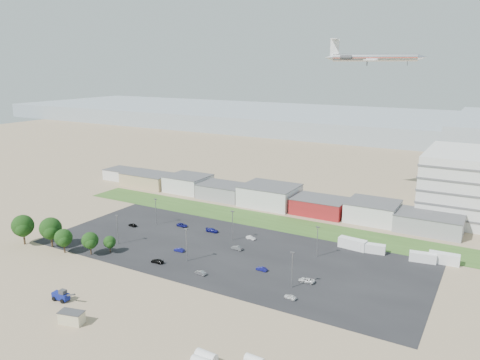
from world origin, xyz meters
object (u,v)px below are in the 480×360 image
Objects in this scene: parked_car_5 at (133,225)px; parked_car_13 at (200,273)px; parked_car_3 at (157,261)px; parked_car_2 at (290,297)px; telehandler at (61,295)px; portable_shed at (72,317)px; box_trailer_a at (352,244)px; parked_car_7 at (237,248)px; parked_car_4 at (179,250)px; parked_car_0 at (306,280)px; parked_car_6 at (212,230)px; parked_car_1 at (262,269)px; parked_car_9 at (182,225)px; tree_far_left at (23,228)px; parked_car_11 at (251,238)px; storage_tank_nw at (206,356)px; airliner at (374,57)px.

parked_car_13 is at bearing 70.93° from parked_car_5.
parked_car_3 reaches higher than parked_car_5.
telehandler is at bearing -51.67° from parked_car_2.
portable_shed is 0.65× the size of box_trailer_a.
parked_car_7 reaches higher than parked_car_5.
parked_car_5 is (-32.61, 55.47, -0.83)m from portable_shed.
parked_car_0 is at bearing 85.54° from parked_car_4.
parked_car_6 is 1.32× the size of parked_car_13.
parked_car_6 is 33.73m from parked_car_13.
box_trailer_a is 33.55m from parked_car_1.
portable_shed is 1.31× the size of parked_car_0.
parked_car_7 is at bearing -101.51° from parked_car_9.
parked_car_5 is 0.76× the size of parked_car_6.
parked_car_0 is (89.21, 19.76, -4.97)m from tree_far_left.
parked_car_13 is at bearing 58.58° from portable_shed.
parked_car_1 is (-17.36, -28.69, -1.08)m from box_trailer_a.
box_trailer_a is 47.45m from parked_car_6.
telehandler is at bearing 30.11° from parked_car_5.
box_trailer_a is at bearing -67.43° from parked_car_11.
storage_tank_nw is at bearing -133.97° from parked_car_9.
portable_shed is 1.63× the size of parked_car_5.
parked_car_2 is (3.91, 31.53, -0.76)m from storage_tank_nw.
parked_car_5 is 43.32m from parked_car_7.
storage_tank_nw is 79.71m from parked_car_9.
parked_car_0 is 1.32× the size of parked_car_2.
parked_car_4 is at bearing 132.22° from storage_tank_nw.
portable_shed is at bearing 177.93° from parked_car_11.
parked_car_13 is (-27.10, 0.27, 0.01)m from parked_car_2.
box_trailer_a is at bearing -74.26° from parked_car_9.
storage_tank_nw reaches higher than parked_car_1.
portable_shed is 1.63× the size of parked_car_13.
parked_car_3 is at bearing 74.34° from telehandler.
storage_tank_nw is at bearing -14.62° from tree_far_left.
airliner reaches higher than storage_tank_nw.
parked_car_0 reaches higher than parked_car_9.
tree_far_left reaches higher than parked_car_9.
parked_car_3 is at bearing -68.02° from parked_car_1.
parked_car_5 is 1.04× the size of parked_car_11.
parked_car_7 reaches higher than parked_car_0.
airliner is at bearing 174.25° from parked_car_13.
parked_car_0 is 42.21m from parked_car_4.
parked_car_7 is (14.81, 10.18, 0.07)m from parked_car_4.
parked_car_2 is at bearing -89.49° from box_trailer_a.
parked_car_2 is at bearing -131.06° from parked_car_11.
parked_car_4 is at bearing 76.78° from telehandler.
box_trailer_a is 36.37m from parked_car_7.
parked_car_4 is (-34.63, -85.17, -58.54)m from airliner.
parked_car_6 is at bearing 80.48° from telehandler.
parked_car_13 is (-23.19, 31.81, -0.74)m from storage_tank_nw.
parked_car_9 reaches higher than parked_car_13.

